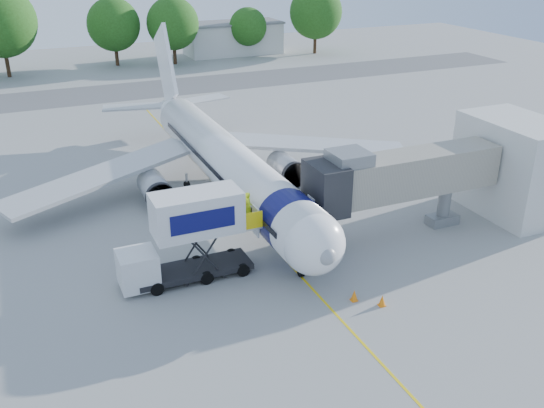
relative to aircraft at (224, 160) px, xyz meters
name	(u,v)px	position (x,y,z in m)	size (l,w,h in m)	color
ground	(244,215)	(0.00, -4.12, -2.95)	(160.00, 160.00, 0.00)	gray
guidance_line	(244,215)	(0.00, -4.12, -2.94)	(0.15, 70.00, 0.01)	yellow
taxiway_strip	(129,91)	(0.00, 37.88, -2.94)	(120.00, 10.00, 0.01)	#59595B
aircraft	(224,160)	(0.00, 0.00, 0.00)	(34.17, 37.73, 11.35)	white
jet_bridge	(394,177)	(7.99, -11.12, 1.39)	(13.90, 3.20, 6.60)	gray
terminal_stub	(514,166)	(18.50, -11.12, 0.55)	(5.00, 8.00, 7.00)	beige
catering_hiloader	(187,238)	(-6.26, -11.12, -0.19)	(8.50, 2.44, 5.50)	black
ground_tug	(301,343)	(-3.36, -20.44, -2.17)	(4.10, 3.01, 1.47)	silver
safety_cone_a	(382,301)	(2.78, -18.30, -2.63)	(0.42, 0.42, 0.67)	orange
safety_cone_b	(354,295)	(1.61, -17.22, -2.62)	(0.43, 0.43, 0.68)	orange
outbuilding_right	(233,38)	(22.00, 57.88, -0.29)	(16.40, 7.40, 5.30)	beige
tree_c	(0,21)	(-14.17, 53.53, 4.82)	(10.03, 10.03, 12.79)	#382314
tree_d	(113,25)	(1.76, 55.60, 3.29)	(8.06, 8.06, 10.28)	#382314
tree_e	(173,24)	(10.39, 53.05, 3.29)	(8.06, 8.06, 10.28)	#382314
tree_f	(248,27)	(23.56, 54.70, 1.88)	(6.25, 6.25, 7.97)	#382314
tree_g	(316,12)	(35.02, 52.46, 3.91)	(8.85, 8.85, 11.29)	#382314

